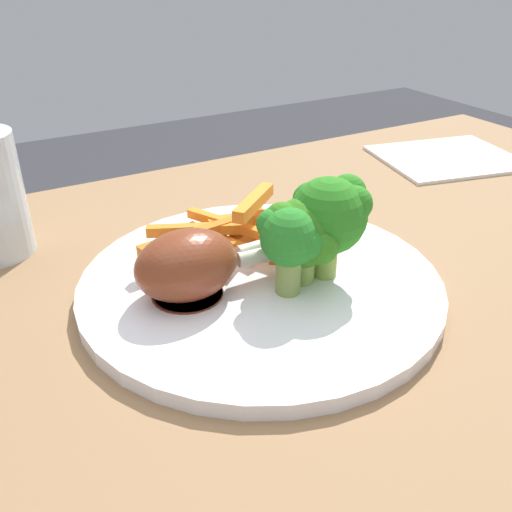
% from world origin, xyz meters
% --- Properties ---
extents(dining_table, '(1.11, 0.68, 0.72)m').
position_xyz_m(dining_table, '(0.00, 0.00, 0.61)').
color(dining_table, '#8E6B47').
rests_on(dining_table, ground_plane).
extents(dinner_plate, '(0.28, 0.28, 0.01)m').
position_xyz_m(dinner_plate, '(-0.00, 0.04, 0.73)').
color(dinner_plate, white).
rests_on(dinner_plate, dining_table).
extents(broccoli_floret_front, '(0.04, 0.05, 0.07)m').
position_xyz_m(broccoli_floret_front, '(0.01, 0.01, 0.78)').
color(broccoli_floret_front, '#8AA34E').
rests_on(broccoli_floret_front, dinner_plate).
extents(broccoli_floret_middle, '(0.06, 0.06, 0.07)m').
position_xyz_m(broccoli_floret_middle, '(0.02, 0.02, 0.77)').
color(broccoli_floret_middle, '#8FAF51').
rests_on(broccoli_floret_middle, dinner_plate).
extents(broccoli_floret_back, '(0.07, 0.06, 0.08)m').
position_xyz_m(broccoli_floret_back, '(0.05, 0.02, 0.79)').
color(broccoli_floret_back, '#93AE4A').
rests_on(broccoli_floret_back, dinner_plate).
extents(carrot_fries_pile, '(0.16, 0.11, 0.04)m').
position_xyz_m(carrot_fries_pile, '(0.01, 0.10, 0.75)').
color(carrot_fries_pile, orange).
rests_on(carrot_fries_pile, dinner_plate).
extents(chicken_drumstick_near, '(0.13, 0.07, 0.05)m').
position_xyz_m(chicken_drumstick_near, '(-0.06, 0.05, 0.76)').
color(chicken_drumstick_near, '#571F11').
rests_on(chicken_drumstick_near, dinner_plate).
extents(chicken_drumstick_far, '(0.14, 0.06, 0.05)m').
position_xyz_m(chicken_drumstick_far, '(-0.06, 0.05, 0.76)').
color(chicken_drumstick_far, '#542011').
rests_on(chicken_drumstick_far, dinner_plate).
extents(napkin, '(0.20, 0.17, 0.00)m').
position_xyz_m(napkin, '(0.37, 0.19, 0.72)').
color(napkin, white).
rests_on(napkin, dining_table).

